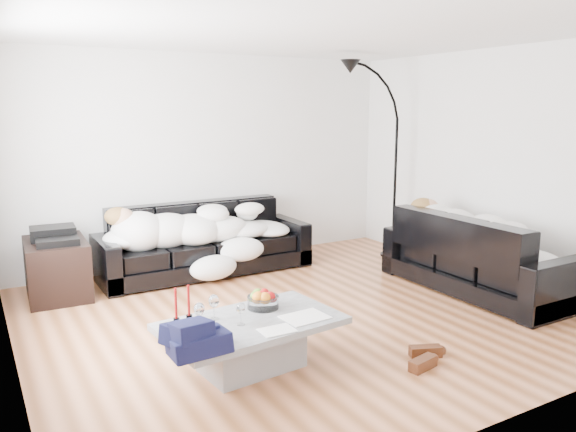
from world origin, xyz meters
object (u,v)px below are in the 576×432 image
wine_glass_a (214,307)px  sofa_back (205,239)px  sleeper_right (479,233)px  sofa_right (478,253)px  candle_left (176,305)px  av_cabinet (57,268)px  sleeper_back (206,221)px  stereo (54,235)px  coffee_table (252,345)px  candle_right (189,302)px  fruit_bowl (263,299)px  wine_glass_c (241,314)px  wine_glass_b (199,316)px  shoes (424,357)px  floor_lamp (395,174)px

wine_glass_a → sofa_back: bearing=69.8°
sleeper_right → wine_glass_a: (-3.15, -0.29, -0.16)m
sofa_right → candle_left: size_ratio=8.11×
sleeper_right → av_cabinet: sleeper_right is taller
sleeper_back → stereo: size_ratio=4.78×
coffee_table → candle_right: (-0.39, 0.28, 0.32)m
sofa_right → fruit_bowl: 2.74m
fruit_bowl → stereo: size_ratio=0.57×
wine_glass_c → wine_glass_b: bearing=161.5°
sleeper_right → sleeper_back: bearing=47.9°
shoes → floor_lamp: 3.39m
shoes → sleeper_right: bearing=31.1°
sleeper_back → candle_left: bearing=-116.9°
candle_left → shoes: bearing=-26.7°
stereo → candle_right: bearing=-70.7°
wine_glass_c → candle_right: (-0.28, 0.32, 0.05)m
sofa_right → wine_glass_c: (-3.03, -0.49, 0.05)m
coffee_table → wine_glass_c: 0.30m
fruit_bowl → candle_right: candle_right is taller
av_cabinet → sleeper_back: bearing=2.1°
sofa_back → av_cabinet: sofa_back is taller
candle_left → sofa_back: bearing=63.6°
sleeper_right → wine_glass_c: bearing=99.2°
sofa_back → sleeper_back: (0.00, -0.05, 0.22)m
candle_right → floor_lamp: size_ratio=0.12×
fruit_bowl → sofa_right: bearing=5.5°
sofa_right → shoes: sofa_right is taller
wine_glass_b → candle_right: candle_right is taller
sofa_back → candle_left: 2.56m
coffee_table → candle_right: 0.57m
coffee_table → floor_lamp: floor_lamp is taller
wine_glass_c → sleeper_right: bearing=9.2°
wine_glass_c → stereo: 2.72m
wine_glass_b → candle_right: 0.22m
wine_glass_b → wine_glass_c: 0.30m
fruit_bowl → wine_glass_c: (-0.30, -0.23, 0.01)m
wine_glass_a → wine_glass_b: wine_glass_a is taller
sofa_right → sleeper_right: 0.22m
sleeper_back → wine_glass_c: 2.66m
wine_glass_b → floor_lamp: (3.48, 1.96, 0.62)m
sleeper_back → candle_right: bearing=-114.9°
wine_glass_b → wine_glass_c: wine_glass_b is taller
sofa_right → sleeper_right: bearing=0.0°
sofa_back → sleeper_right: (2.27, -2.10, 0.23)m
candle_right → shoes: (1.58, -0.86, -0.47)m
sleeper_right → candle_left: bearing=93.2°
sleeper_right → stereo: bearing=62.2°
wine_glass_a → floor_lamp: floor_lamp is taller
sofa_right → floor_lamp: (0.18, 1.57, 0.68)m
wine_glass_a → stereo: 2.49m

